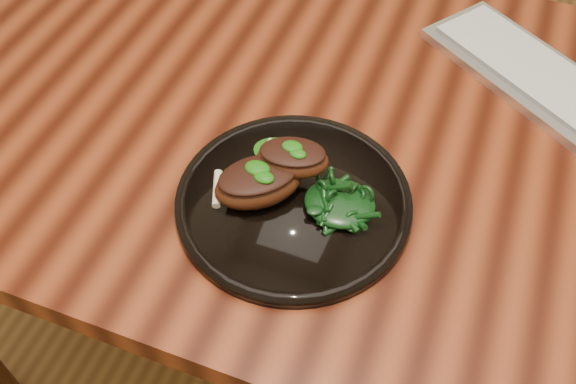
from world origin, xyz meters
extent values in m
plane|color=brown|center=(0.00, 0.00, 0.00)|extent=(4.00, 4.00, 0.00)
cube|color=#330F06|center=(0.00, 0.00, 0.73)|extent=(1.60, 0.80, 0.04)
cylinder|color=#3A1D0D|center=(-0.74, 0.34, 0.35)|extent=(0.06, 0.06, 0.71)
cylinder|color=black|center=(-0.14, -0.17, 0.76)|extent=(0.29, 0.29, 0.02)
torus|color=black|center=(-0.14, -0.17, 0.76)|extent=(0.29, 0.29, 0.01)
cylinder|color=black|center=(-0.14, -0.17, 0.76)|extent=(0.19, 0.19, 0.00)
ellipsoid|color=#431D0C|center=(-0.18, -0.18, 0.79)|extent=(0.13, 0.12, 0.04)
ellipsoid|color=black|center=(-0.18, -0.18, 0.80)|extent=(0.11, 0.11, 0.01)
cylinder|color=beige|center=(-0.23, -0.20, 0.78)|extent=(0.03, 0.05, 0.01)
ellipsoid|color=#0D4B08|center=(-0.18, -0.18, 0.81)|extent=(0.03, 0.02, 0.01)
ellipsoid|color=#431D0C|center=(-0.15, -0.14, 0.80)|extent=(0.10, 0.08, 0.03)
ellipsoid|color=black|center=(-0.15, -0.14, 0.82)|extent=(0.09, 0.07, 0.01)
cylinder|color=beige|center=(-0.19, -0.13, 0.80)|extent=(0.01, 0.04, 0.01)
ellipsoid|color=#0D4B08|center=(-0.15, -0.14, 0.82)|extent=(0.03, 0.02, 0.01)
ellipsoid|color=#0D4B08|center=(-0.18, -0.11, 0.77)|extent=(0.08, 0.05, 0.01)
ellipsoid|color=black|center=(-0.08, -0.16, 0.78)|extent=(0.09, 0.08, 0.02)
cube|color=silver|center=(0.15, 0.15, 0.76)|extent=(0.44, 0.37, 0.01)
cube|color=silver|center=(0.15, 0.15, 0.77)|extent=(0.40, 0.32, 0.01)
camera|label=1|loc=(0.03, -0.63, 1.38)|focal=40.00mm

